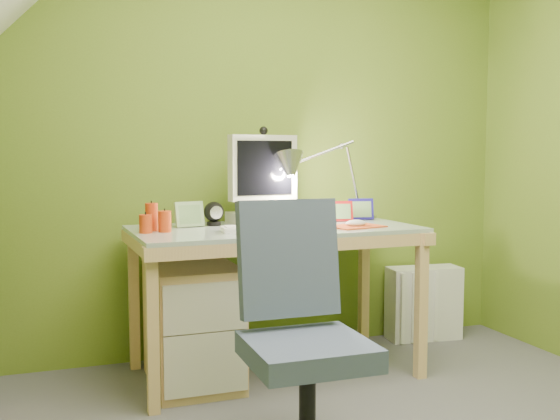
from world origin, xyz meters
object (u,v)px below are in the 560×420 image
object	(u,v)px
desk	(275,301)
desk_lamp	(342,164)
monitor	(263,169)
task_chair	(308,350)
radiator	(424,303)

from	to	relation	value
desk	desk_lamp	size ratio (longest dim) A/B	2.27
monitor	task_chair	xyz separation A→B (m)	(-0.22, -1.16, -0.60)
desk	radiator	size ratio (longest dim) A/B	3.22
task_chair	desk_lamp	bearing A→B (deg)	60.66
task_chair	radiator	distance (m)	1.80
monitor	radiator	distance (m)	1.33
desk_lamp	task_chair	distance (m)	1.48
desk	radiator	distance (m)	1.09
desk	monitor	world-z (taller)	monitor
desk	monitor	bearing A→B (deg)	88.07
monitor	desk_lamp	xyz separation A→B (m)	(0.45, 0.00, 0.03)
task_chair	radiator	size ratio (longest dim) A/B	1.99
desk_lamp	task_chair	xyz separation A→B (m)	(-0.67, -1.16, -0.63)
desk_lamp	radiator	world-z (taller)	desk_lamp
monitor	desk	bearing A→B (deg)	-100.57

